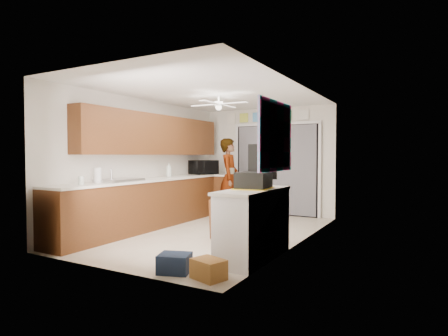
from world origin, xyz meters
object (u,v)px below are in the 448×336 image
at_px(cardboard_box, 209,269).
at_px(navy_crate, 175,263).
at_px(man, 229,178).
at_px(dog, 246,213).
at_px(paper_towel_roll, 98,175).
at_px(suitcase, 254,180).
at_px(microwave, 204,167).
at_px(soap_bottle, 169,170).

distance_m(cardboard_box, navy_crate, 0.47).
bearing_deg(navy_crate, man, 108.83).
bearing_deg(dog, navy_crate, -70.17).
height_order(paper_towel_roll, suitcase, paper_towel_roll).
bearing_deg(suitcase, microwave, 124.75).
relative_size(suitcase, man, 0.30).
distance_m(navy_crate, man, 4.04).
bearing_deg(man, soap_bottle, 122.55).
distance_m(soap_bottle, navy_crate, 3.58).
bearing_deg(cardboard_box, soap_bottle, 134.20).
distance_m(soap_bottle, man, 1.38).
bearing_deg(soap_bottle, paper_towel_roll, -90.63).
relative_size(suitcase, cardboard_box, 1.46).
height_order(soap_bottle, suitcase, soap_bottle).
xyz_separation_m(cardboard_box, navy_crate, (-0.47, 0.00, -0.00)).
bearing_deg(soap_bottle, microwave, 84.70).
bearing_deg(paper_towel_roll, soap_bottle, 89.37).
xyz_separation_m(soap_bottle, man, (0.87, 1.06, -0.21)).
bearing_deg(navy_crate, suitcase, 62.92).
bearing_deg(microwave, soap_bottle, -163.84).
height_order(microwave, navy_crate, microwave).
distance_m(paper_towel_roll, navy_crate, 2.50).
bearing_deg(suitcase, paper_towel_roll, 177.48).
height_order(suitcase, cardboard_box, suitcase).
relative_size(microwave, dog, 1.03).
distance_m(soap_bottle, paper_towel_roll, 1.88).
bearing_deg(dog, paper_towel_roll, -114.73).
bearing_deg(navy_crate, soap_bottle, 128.56).
bearing_deg(suitcase, soap_bottle, 140.97).
height_order(paper_towel_roll, navy_crate, paper_towel_roll).
bearing_deg(navy_crate, dog, 100.59).
height_order(microwave, man, man).
xyz_separation_m(suitcase, cardboard_box, (-0.07, -1.06, -0.94)).
bearing_deg(man, suitcase, -163.90).
height_order(soap_bottle, navy_crate, soap_bottle).
xyz_separation_m(microwave, paper_towel_roll, (-0.13, -3.06, -0.04)).
distance_m(microwave, navy_crate, 4.49).
xyz_separation_m(suitcase, navy_crate, (-0.54, -1.06, -0.94)).
distance_m(paper_towel_roll, cardboard_box, 2.92).
bearing_deg(microwave, paper_towel_roll, -160.98).
distance_m(microwave, paper_towel_roll, 3.07).
relative_size(navy_crate, dog, 0.63).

